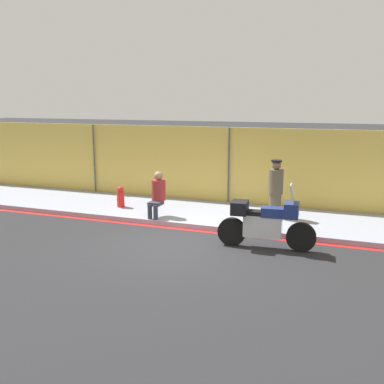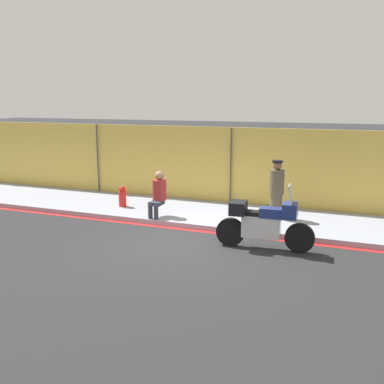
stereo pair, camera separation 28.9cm
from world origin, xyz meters
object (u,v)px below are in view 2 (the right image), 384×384
object	(u,v)px
motorcycle	(264,223)
officer_standing	(276,189)
person_seated_on_curb	(158,192)
fire_hydrant	(122,196)

from	to	relation	value
motorcycle	officer_standing	world-z (taller)	officer_standing
person_seated_on_curb	fire_hydrant	distance (m)	1.73
person_seated_on_curb	fire_hydrant	world-z (taller)	person_seated_on_curb
person_seated_on_curb	fire_hydrant	size ratio (longest dim) A/B	1.98
motorcycle	fire_hydrant	bearing A→B (deg)	153.61
person_seated_on_curb	officer_standing	bearing A→B (deg)	19.06
officer_standing	person_seated_on_curb	bearing A→B (deg)	-160.94
officer_standing	fire_hydrant	size ratio (longest dim) A/B	2.51
fire_hydrant	person_seated_on_curb	bearing A→B (deg)	-22.26
person_seated_on_curb	fire_hydrant	bearing A→B (deg)	157.74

